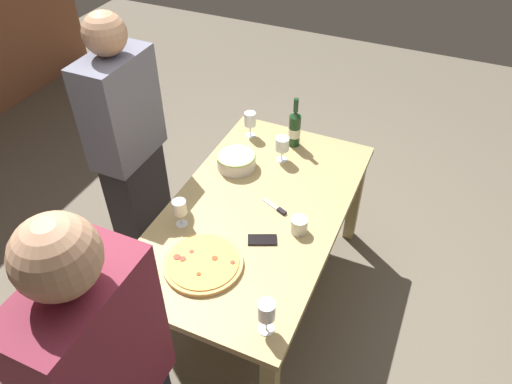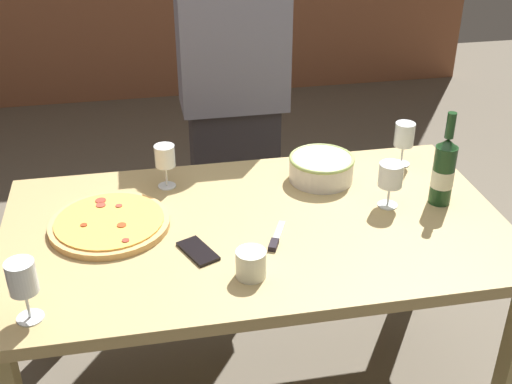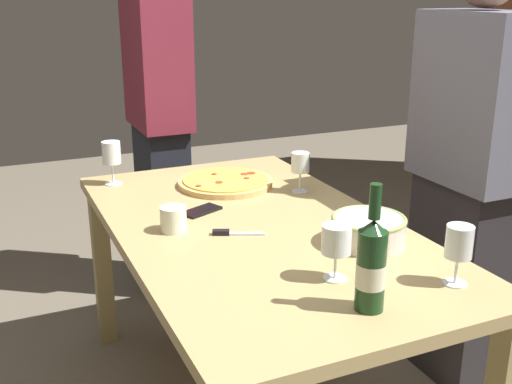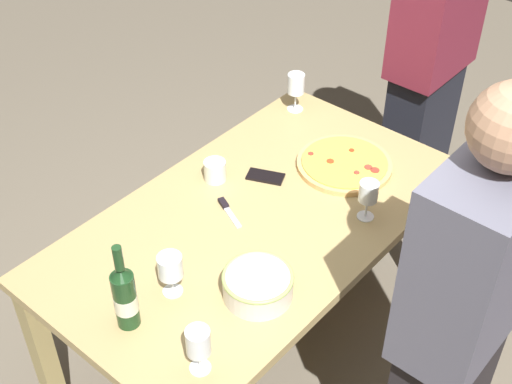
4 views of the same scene
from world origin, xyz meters
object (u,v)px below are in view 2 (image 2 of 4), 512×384
wine_glass_far_left (391,177)px  cup_amber (251,264)px  cell_phone (198,251)px  wine_bottle (444,170)px  pizza_knife (276,239)px  wine_glass_by_bottle (404,137)px  dining_table (256,248)px  serving_bowl (321,167)px  wine_glass_near_pizza (22,279)px  wine_glass_far_right (165,157)px  pizza (110,223)px  person_host (233,101)px

wine_glass_far_left → cup_amber: 0.60m
cup_amber → cell_phone: (-0.13, 0.14, -0.04)m
wine_glass_far_left → cell_phone: 0.68m
wine_bottle → pizza_knife: (-0.59, -0.13, -0.11)m
wine_bottle → wine_glass_by_bottle: 0.29m
dining_table → serving_bowl: serving_bowl is taller
cup_amber → serving_bowl: bearing=55.9°
wine_glass_near_pizza → wine_glass_by_bottle: (1.27, 0.65, -0.01)m
wine_glass_near_pizza → cup_amber: wine_glass_near_pizza is taller
wine_glass_far_right → pizza_knife: wine_glass_far_right is taller
dining_table → wine_glass_far_left: bearing=4.1°
wine_bottle → cup_amber: (-0.70, -0.29, -0.08)m
cell_phone → pizza_knife: pizza_knife is taller
pizza → pizza_knife: 0.53m
wine_bottle → cup_amber: size_ratio=3.76×
cup_amber → person_host: 1.11m
wine_bottle → serving_bowl: bearing=146.5°
pizza_knife → person_host: person_host is taller
pizza → cup_amber: cup_amber is taller
dining_table → pizza_knife: 0.15m
dining_table → wine_glass_by_bottle: bearing=26.9°
cup_amber → pizza_knife: size_ratio=0.53×
serving_bowl → wine_glass_far_left: wine_glass_far_left is taller
cup_amber → pizza_knife: (0.11, 0.16, -0.04)m
wine_glass_near_pizza → person_host: size_ratio=0.11×
dining_table → cup_amber: (-0.07, -0.27, 0.13)m
wine_glass_far_left → pizza_knife: bearing=-161.5°
serving_bowl → cell_phone: (-0.48, -0.37, -0.04)m
wine_bottle → cell_phone: 0.85m
wine_glass_far_right → pizza_knife: bearing=-53.6°
wine_glass_far_left → pizza_knife: 0.45m
cell_phone → person_host: person_host is taller
cup_amber → wine_glass_by_bottle: bearing=40.3°
cup_amber → cell_phone: bearing=133.3°
serving_bowl → wine_glass_far_left: 0.28m
cup_amber → pizza_knife: 0.19m
dining_table → serving_bowl: (0.28, 0.25, 0.14)m
wine_glass_by_bottle → cell_phone: (-0.81, -0.43, -0.11)m
cell_phone → person_host: (0.26, 0.96, 0.08)m
wine_bottle → wine_glass_far_right: wine_bottle is taller
pizza → wine_glass_far_right: (0.20, 0.23, 0.10)m
person_host → serving_bowl: bearing=25.2°
person_host → wine_bottle: bearing=39.3°
wine_glass_by_bottle → dining_table: bearing=-153.1°
dining_table → cell_phone: bearing=-148.5°
cup_amber → wine_bottle: bearing=22.4°
wine_bottle → wine_glass_far_right: (-0.89, 0.28, -0.01)m
wine_glass_far_right → cell_phone: 0.44m
pizza → wine_glass_by_bottle: size_ratio=2.28×
wine_glass_far_right → cup_amber: size_ratio=1.83×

